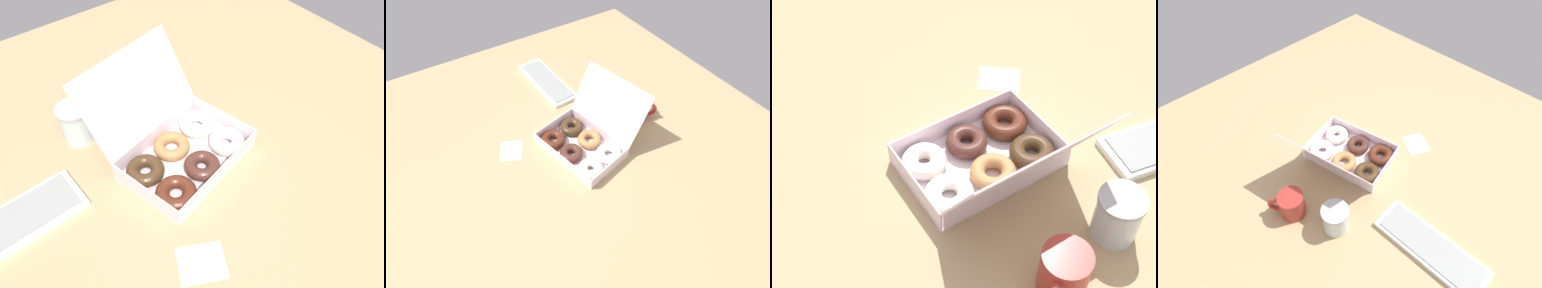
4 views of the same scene
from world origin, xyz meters
The scene contains 6 objects.
ground_plane centered at (0.00, 0.00, -1.00)cm, with size 180.00×180.00×2.00cm, color tan.
donut_box centered at (2.27, 3.66, 3.36)cm, with size 39.64×40.54×25.11cm.
keyboard centered at (-43.92, 11.41, 1.06)cm, with size 38.77×14.04×2.20cm.
coffee_mug centered at (-0.51, 35.34, 5.26)cm, with size 11.30×11.25×10.26cm.
glass_jar centered at (-15.77, 28.07, 5.60)cm, with size 9.39×9.39×11.11cm.
paper_napkin centered at (-12.55, -22.81, 0.07)cm, with size 10.48×8.91×0.15cm, color white.
Camera 2 is at (68.92, -41.54, 98.18)cm, focal length 28.00 mm.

